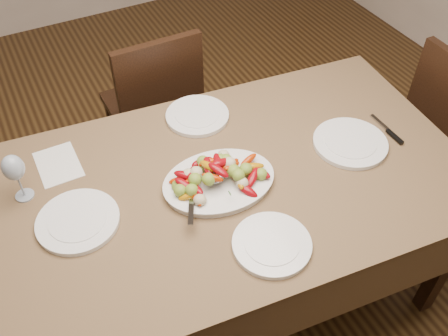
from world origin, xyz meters
TOP-DOWN VIEW (x-y plane):
  - floor at (0.00, 0.00)m, footprint 6.00×6.00m
  - dining_table at (0.16, 0.16)m, footprint 1.93×1.21m
  - chair_far at (0.19, 1.05)m, footprint 0.42×0.42m
  - serving_platter at (0.13, 0.15)m, footprint 0.43×0.33m
  - roasted_vegetables at (0.13, 0.15)m, footprint 0.35×0.25m
  - serving_spoon at (0.06, 0.12)m, footprint 0.28×0.18m
  - plate_left at (-0.37, 0.21)m, footprint 0.28×0.28m
  - plate_right at (0.68, 0.10)m, footprint 0.29×0.29m
  - plate_far at (0.22, 0.53)m, footprint 0.26×0.26m
  - plate_near at (0.16, -0.17)m, footprint 0.26×0.26m
  - wine_glass at (-0.51, 0.42)m, footprint 0.08×0.08m
  - menu_card at (-0.37, 0.52)m, footprint 0.15×0.21m
  - table_knife at (0.87, 0.09)m, footprint 0.02×0.20m

SIDE VIEW (x-z plane):
  - floor at x=0.00m, z-range 0.00..0.00m
  - dining_table at x=0.16m, z-range 0.00..0.76m
  - chair_far at x=0.19m, z-range 0.00..0.95m
  - menu_card at x=-0.37m, z-range 0.76..0.76m
  - table_knife at x=0.87m, z-range 0.76..0.77m
  - plate_left at x=-0.37m, z-range 0.76..0.78m
  - plate_right at x=0.68m, z-range 0.76..0.78m
  - plate_far at x=0.22m, z-range 0.76..0.78m
  - plate_near at x=0.16m, z-range 0.76..0.78m
  - serving_platter at x=0.13m, z-range 0.76..0.78m
  - serving_spoon at x=0.06m, z-range 0.79..0.82m
  - roasted_vegetables at x=0.13m, z-range 0.78..0.87m
  - wine_glass at x=-0.51m, z-range 0.76..0.96m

